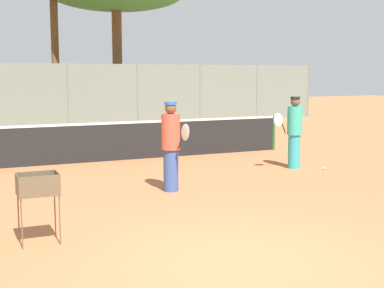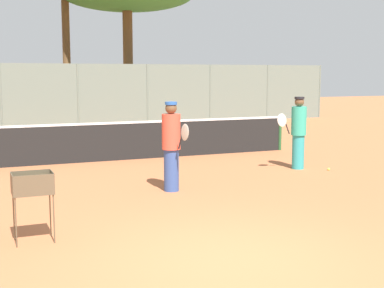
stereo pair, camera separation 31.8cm
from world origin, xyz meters
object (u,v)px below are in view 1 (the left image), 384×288
Objects in this scene: player_white_outfit at (294,131)px; ball_cart at (39,190)px; tennis_net at (84,142)px; parked_car at (154,105)px; player_red_cap at (171,145)px.

player_white_outfit reaches higher than ball_cart.
parked_car is (7.05, 13.52, 0.10)m from tennis_net.
player_red_cap is at bearing 8.59° from player_white_outfit.
ball_cart is (-2.17, -6.56, 0.21)m from tennis_net.
player_red_cap is (-3.83, -1.18, 0.00)m from player_white_outfit.
parked_car is at bearing -106.88° from player_white_outfit.
parked_car is (2.43, 16.55, -0.28)m from player_white_outfit.
tennis_net is at bearing 71.68° from ball_cart.
player_white_outfit is at bearing 27.45° from ball_cart.
tennis_net is 6.68× the size of player_white_outfit.
player_red_cap reaches higher than ball_cart.
ball_cart is at bearing -59.68° from player_red_cap.
player_red_cap is 3.78m from ball_cart.
ball_cart is at bearing -114.67° from parked_car.
player_red_cap is at bearing 38.42° from ball_cart.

